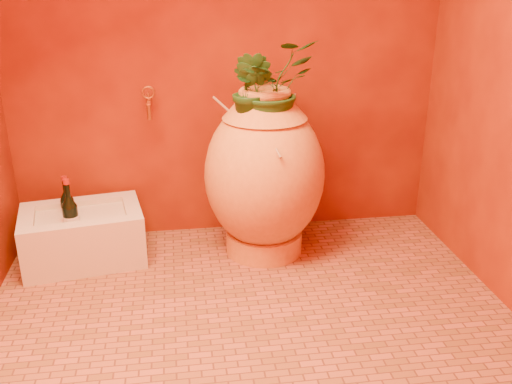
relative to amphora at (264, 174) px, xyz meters
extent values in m
plane|color=#974C31|center=(-0.17, -0.65, -0.47)|extent=(2.50, 2.50, 0.00)
cube|color=#5E1305|center=(-0.17, 0.35, 0.78)|extent=(2.50, 0.02, 2.50)
cylinder|color=#C98438|center=(0.00, 0.00, -0.41)|extent=(0.56, 0.56, 0.13)
ellipsoid|color=#C98438|center=(0.00, 0.00, -0.01)|extent=(0.85, 0.85, 0.83)
cone|color=#C98438|center=(0.00, 0.00, 0.38)|extent=(0.59, 0.59, 0.13)
torus|color=#C98438|center=(0.00, 0.00, 0.45)|extent=(0.36, 0.36, 0.05)
cylinder|color=olive|center=(-0.08, -0.05, 0.26)|extent=(0.39, 0.33, 0.32)
cylinder|color=olive|center=(-0.02, -0.12, 0.30)|extent=(0.11, 0.42, 0.21)
cylinder|color=olive|center=(0.10, -0.08, 0.32)|extent=(0.18, 0.33, 0.23)
cube|color=beige|center=(-1.02, 0.04, -0.34)|extent=(0.71, 0.53, 0.27)
cube|color=beige|center=(-1.02, 0.21, -0.19)|extent=(0.65, 0.19, 0.03)
cube|color=beige|center=(-1.02, -0.14, -0.19)|extent=(0.65, 0.19, 0.03)
cube|color=beige|center=(-1.30, 0.04, -0.19)|extent=(0.13, 0.28, 0.03)
cube|color=beige|center=(-0.74, 0.04, -0.19)|extent=(0.13, 0.28, 0.03)
cylinder|color=black|center=(-1.09, 0.11, -0.23)|extent=(0.07, 0.07, 0.17)
cone|color=black|center=(-1.09, 0.11, -0.12)|extent=(0.07, 0.07, 0.05)
cylinder|color=black|center=(-1.09, 0.11, -0.06)|extent=(0.02, 0.02, 0.06)
cylinder|color=#9A190E|center=(-1.09, 0.11, -0.02)|extent=(0.03, 0.03, 0.02)
cylinder|color=silver|center=(-1.09, 0.11, -0.23)|extent=(0.07, 0.07, 0.07)
cylinder|color=black|center=(-1.09, 0.10, -0.22)|extent=(0.07, 0.07, 0.18)
cone|color=black|center=(-1.09, 0.10, -0.11)|extent=(0.07, 0.07, 0.05)
cylinder|color=black|center=(-1.09, 0.10, -0.05)|extent=(0.03, 0.03, 0.07)
cylinder|color=#9A190E|center=(-1.09, 0.10, -0.01)|extent=(0.03, 0.03, 0.02)
cylinder|color=silver|center=(-1.09, 0.10, -0.22)|extent=(0.08, 0.08, 0.08)
cylinder|color=black|center=(-1.06, -0.04, -0.21)|extent=(0.08, 0.08, 0.19)
cone|color=black|center=(-1.06, -0.04, -0.09)|extent=(0.08, 0.08, 0.05)
cylinder|color=black|center=(-1.06, -0.04, -0.02)|extent=(0.03, 0.03, 0.08)
cylinder|color=#9A190E|center=(-1.06, -0.04, 0.03)|extent=(0.03, 0.03, 0.03)
cylinder|color=silver|center=(-1.06, -0.04, -0.21)|extent=(0.08, 0.08, 0.09)
cylinder|color=#A86D26|center=(-0.62, 0.28, 0.36)|extent=(0.03, 0.15, 0.03)
cylinder|color=#A86D26|center=(-0.62, 0.20, 0.32)|extent=(0.02, 0.02, 0.08)
torus|color=#A86D26|center=(-0.62, 0.28, 0.42)|extent=(0.08, 0.01, 0.08)
cylinder|color=#A86D26|center=(-0.62, 0.28, 0.39)|extent=(0.01, 0.01, 0.05)
imported|color=#173F16|center=(0.03, -0.02, 0.48)|extent=(0.57, 0.54, 0.50)
imported|color=#173F16|center=(-0.08, -0.08, 0.48)|extent=(0.28, 0.28, 0.40)
camera|label=1|loc=(-0.48, -2.93, 1.08)|focal=40.00mm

